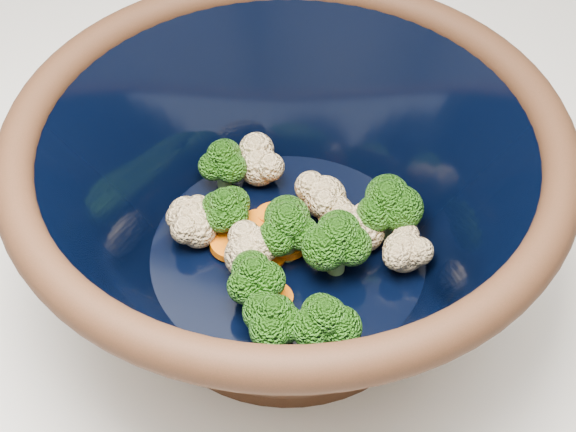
# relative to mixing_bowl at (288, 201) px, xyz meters

# --- Properties ---
(mixing_bowl) EXTENTS (0.42, 0.42, 0.16)m
(mixing_bowl) POSITION_rel_mixing_bowl_xyz_m (0.00, 0.00, 0.00)
(mixing_bowl) COLOR black
(mixing_bowl) RESTS_ON counter
(vegetable_pile) EXTENTS (0.19, 0.17, 0.05)m
(vegetable_pile) POSITION_rel_mixing_bowl_xyz_m (0.01, -0.00, -0.03)
(vegetable_pile) COLOR #608442
(vegetable_pile) RESTS_ON mixing_bowl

